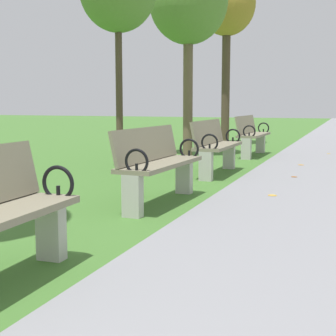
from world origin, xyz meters
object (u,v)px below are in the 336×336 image
tree_4 (188,2)px  park_bench_3 (157,163)px  park_bench_4 (216,145)px  tree_5 (227,7)px  park_bench_5 (252,134)px

tree_4 → park_bench_3: bearing=-75.3°
park_bench_4 → tree_5: (-1.30, 5.76, 3.31)m
tree_4 → tree_5: tree_5 is taller
park_bench_4 → park_bench_5: size_ratio=0.99×
park_bench_5 → tree_4: tree_4 is taller
park_bench_3 → tree_4: tree_4 is taller
park_bench_3 → park_bench_4: (-0.00, 2.59, 0.00)m
park_bench_5 → tree_5: tree_5 is taller
park_bench_3 → tree_4: 6.15m
park_bench_3 → tree_5: bearing=98.8°
park_bench_3 → park_bench_5: (-0.00, 5.64, 0.00)m
park_bench_4 → park_bench_3: bearing=-90.0°
tree_4 → tree_5: (0.08, 3.09, 0.43)m
park_bench_4 → tree_4: size_ratio=0.37×
park_bench_3 → park_bench_4: same height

